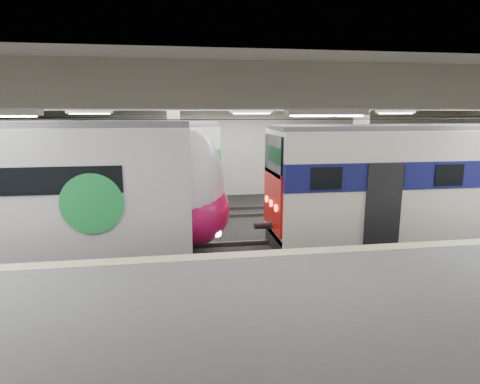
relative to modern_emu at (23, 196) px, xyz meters
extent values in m
cube|color=black|center=(7.83, 0.00, -2.35)|extent=(36.00, 24.00, 0.10)
cube|color=silver|center=(7.83, 0.00, 3.25)|extent=(36.00, 24.00, 0.20)
cube|color=beige|center=(7.83, 10.00, 0.45)|extent=(30.00, 0.10, 5.50)
cube|color=beige|center=(7.83, -10.00, 0.45)|extent=(30.00, 0.10, 5.50)
cube|color=#5C5C5E|center=(7.83, -6.50, -1.75)|extent=(30.00, 7.00, 1.10)
cube|color=beige|center=(7.83, -3.25, -1.19)|extent=(30.00, 0.50, 0.02)
cube|color=beige|center=(4.83, 3.00, 0.45)|extent=(0.50, 0.50, 5.50)
cube|color=beige|center=(12.83, 3.00, 0.45)|extent=(0.50, 0.50, 5.50)
cube|color=beige|center=(7.83, 0.00, 2.95)|extent=(30.00, 18.00, 0.50)
cube|color=#59544C|center=(7.83, 0.00, -2.22)|extent=(30.00, 1.52, 0.16)
cube|color=#59544C|center=(7.83, 5.50, -2.22)|extent=(30.00, 1.52, 0.16)
cylinder|color=black|center=(7.83, 0.00, 2.40)|extent=(30.00, 0.03, 0.03)
cylinder|color=black|center=(7.83, 5.50, 2.40)|extent=(30.00, 0.03, 0.03)
cube|color=white|center=(7.83, -2.00, 2.62)|extent=(26.00, 8.40, 0.12)
ellipsoid|color=silver|center=(5.33, 0.00, 0.19)|extent=(2.35, 2.90, 3.90)
ellipsoid|color=#B20E4A|center=(5.45, 0.00, -0.69)|extent=(2.49, 2.96, 2.39)
cylinder|color=green|center=(2.41, -1.51, -0.01)|extent=(1.84, 0.06, 1.84)
cube|color=silver|center=(15.00, 0.00, 0.11)|extent=(13.43, 2.94, 3.82)
cube|color=#131656|center=(15.00, 0.00, 0.57)|extent=(13.47, 3.00, 0.93)
cube|color=#AE100B|center=(8.24, 0.00, -0.42)|extent=(0.08, 2.50, 2.10)
cube|color=black|center=(8.24, 0.00, 1.18)|extent=(0.08, 2.36, 1.38)
cube|color=#4C4C51|center=(15.00, 0.00, 2.10)|extent=(13.43, 2.30, 0.16)
cube|color=black|center=(15.00, 0.00, -1.95)|extent=(13.43, 2.06, 0.70)
cube|color=silver|center=(-0.17, 5.50, 0.09)|extent=(14.04, 3.33, 3.79)
cube|color=green|center=(-0.17, 5.50, 0.59)|extent=(14.09, 3.40, 0.80)
cube|color=#4C4C51|center=(-0.17, 5.50, 2.08)|extent=(14.02, 2.84, 0.16)
cube|color=black|center=(-0.17, 5.50, -2.00)|extent=(14.03, 3.04, 0.60)
camera|label=1|loc=(4.96, -13.53, 2.67)|focal=30.00mm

